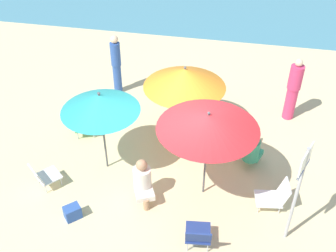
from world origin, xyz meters
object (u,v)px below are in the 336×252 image
beach_chair_a (275,196)px  warning_sign (300,181)px  umbrella_teal (100,103)px  umbrella_orange (185,78)px  beach_chair_b (43,175)px  person_a (143,180)px  person_d (293,89)px  beach_chair_e (198,235)px  person_b (116,64)px  beach_chair_d (85,120)px  umbrella_red (208,122)px  beach_chair_c (239,140)px  beach_bag (72,212)px  person_c (252,150)px

beach_chair_a → warning_sign: (0.22, -0.69, 1.11)m
umbrella_teal → umbrella_orange: bearing=44.9°
beach_chair_b → person_a: bearing=-47.4°
beach_chair_b → person_a: size_ratio=0.71×
warning_sign → person_a: bearing=-166.3°
umbrella_orange → person_d: 2.85m
person_a → person_d: bearing=114.5°
person_d → warning_sign: 3.83m
beach_chair_e → warning_sign: size_ratio=0.31×
person_b → umbrella_teal: bearing=44.3°
beach_chair_a → beach_chair_d: bearing=-27.5°
umbrella_red → umbrella_orange: umbrella_red is taller
beach_chair_c → person_a: person_a is taller
beach_chair_a → umbrella_teal: bearing=-15.8°
beach_bag → beach_chair_c: bearing=40.8°
person_a → person_b: size_ratio=0.58×
beach_bag → person_c: bearing=33.4°
beach_chair_a → beach_chair_b: size_ratio=0.96×
beach_chair_d → beach_chair_e: (3.10, -2.77, 0.01)m
beach_chair_b → person_c: (4.08, 1.46, 0.15)m
person_b → beach_bag: person_b is taller
umbrella_red → beach_chair_d: umbrella_red is taller
person_d → beach_chair_d: bearing=-38.9°
beach_chair_e → warning_sign: bearing=-77.3°
beach_chair_c → person_d: size_ratio=0.38×
beach_chair_d → person_b: (0.24, 1.87, 0.53)m
umbrella_orange → person_c: 2.11m
person_b → person_c: (3.67, -2.31, -0.41)m
umbrella_teal → person_a: 1.71m
beach_chair_a → warning_sign: bearing=98.9°
person_a → beach_bag: person_a is taller
beach_chair_d → beach_chair_e: beach_chair_d is taller
beach_chair_d → beach_bag: bearing=-4.7°
person_b → umbrella_orange: bearing=85.6°
beach_chair_d → beach_bag: 2.66m
warning_sign → person_d: bearing=110.0°
person_c → person_d: 2.21m
umbrella_teal → person_c: (3.03, 0.63, -1.22)m
beach_chair_d → person_d: bearing=88.3°
umbrella_orange → warning_sign: warning_sign is taller
umbrella_teal → person_d: size_ratio=1.16×
beach_chair_a → beach_chair_d: beach_chair_d is taller
umbrella_orange → umbrella_teal: umbrella_teal is taller
umbrella_red → person_d: bearing=59.5°
umbrella_teal → warning_sign: 3.93m
person_c → person_d: size_ratio=0.56×
beach_chair_d → beach_bag: (0.69, -2.56, -0.20)m
umbrella_orange → beach_chair_a: size_ratio=2.84×
beach_chair_a → beach_chair_b: bearing=-3.8°
beach_chair_e → person_c: size_ratio=0.71×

